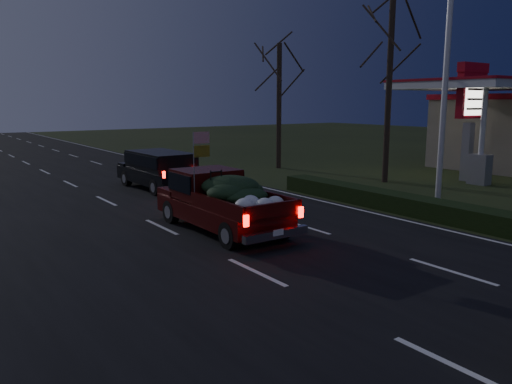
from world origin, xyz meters
TOP-DOWN VIEW (x-y plane):
  - ground at (0.00, 0.00)m, footprint 120.00×120.00m
  - road_asphalt at (0.00, 0.00)m, footprint 14.00×120.00m
  - hedge_row at (7.80, 3.00)m, footprint 1.00×10.00m
  - light_pole at (9.50, 2.00)m, footprint 0.50×0.90m
  - gas_price_pylon at (16.00, 4.99)m, footprint 2.00×0.41m
  - gas_canopy at (18.00, 6.00)m, footprint 7.10×6.10m
  - bare_tree_mid at (12.50, 7.00)m, footprint 3.60×3.60m
  - bare_tree_far at (11.50, 14.00)m, footprint 3.60×3.60m
  - pickup_truck at (1.35, 3.69)m, footprint 1.96×5.02m
  - lead_suv at (2.86, 11.34)m, footprint 2.06×4.70m

SIDE VIEW (x-z plane):
  - ground at x=0.00m, z-range 0.00..0.00m
  - road_asphalt at x=0.00m, z-range 0.00..0.02m
  - hedge_row at x=7.80m, z-range 0.00..0.60m
  - pickup_truck at x=1.35m, z-range -0.33..2.29m
  - lead_suv at x=2.86m, z-range 0.34..1.68m
  - gas_price_pylon at x=16.00m, z-range 0.98..6.56m
  - gas_canopy at x=18.00m, z-range 1.91..6.79m
  - bare_tree_far at x=11.50m, z-range 1.73..8.73m
  - light_pole at x=9.50m, z-range 0.90..10.06m
  - bare_tree_mid at x=12.50m, z-range 2.10..10.60m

